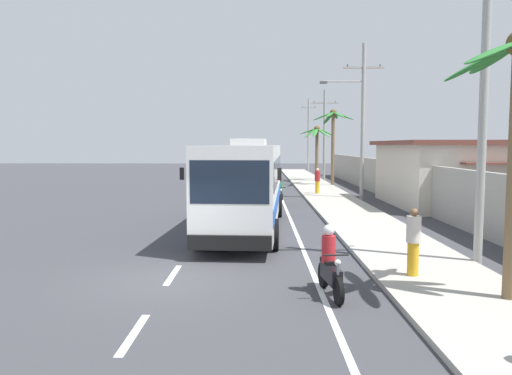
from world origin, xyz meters
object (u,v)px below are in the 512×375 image
Objects in this scene: motorcycle_beside_bus at (280,194)px; motorcycle_trailing at (330,267)px; pedestrian_near_kerb at (413,241)px; utility_pole_mid at (361,117)px; palm_nearest at (317,141)px; roadside_building at (507,173)px; pedestrian_midwalk at (317,180)px; palm_third at (333,130)px; utility_pole_distant at (308,134)px; utility_pole_far at (324,133)px; utility_pole_nearest at (484,79)px; coach_bus_foreground at (247,182)px.

motorcycle_trailing is (0.42, -17.09, 0.01)m from motorcycle_beside_bus.
utility_pole_mid is (2.45, 18.57, 4.12)m from pedestrian_near_kerb.
roadside_building is at bearing -64.91° from palm_nearest.
palm_third is (2.11, 7.36, 3.65)m from pedestrian_midwalk.
pedestrian_midwalk is 0.18× the size of utility_pole_distant.
utility_pole_far is (5.09, 19.64, 3.91)m from motorcycle_beside_bus.
pedestrian_near_kerb is 21.28m from pedestrian_midwalk.
utility_pole_mid is (4.71, 19.75, 4.50)m from motorcycle_trailing.
utility_pole_mid is at bearing 158.12° from roadside_building.
palm_nearest is at bearing 91.52° from utility_pole_nearest.
palm_nearest is 0.39× the size of roadside_building.
utility_pole_nearest is 32.26m from palm_nearest.
motorcycle_beside_bus is 0.20× the size of utility_pole_nearest.
pedestrian_midwalk is at bearing 62.70° from motorcycle_beside_bus.
pedestrian_near_kerb is at bearing -92.52° from palm_nearest.
coach_bus_foreground is 1.27× the size of utility_pole_distant.
roadside_building is at bearing 155.39° from pedestrian_near_kerb.
motorcycle_beside_bus is at bearing 178.26° from roadside_building.
utility_pole_distant is 23.88m from palm_third.
palm_nearest reaches higher than motorcycle_beside_bus.
utility_pole_mid is 0.72× the size of roadside_building.
palm_third reaches higher than pedestrian_near_kerb.
utility_pole_nearest is at bearing -70.66° from motorcycle_beside_bus.
coach_bus_foreground reaches higher than motorcycle_trailing.
pedestrian_midwalk is 31.57m from utility_pole_distant.
palm_third is (4.89, 12.74, 4.04)m from motorcycle_beside_bus.
palm_nearest is at bearing -174.19° from pedestrian_near_kerb.
utility_pole_distant is at bearing -159.00° from pedestrian_midwalk.
motorcycle_beside_bus is at bearing -1.79° from pedestrian_midwalk.
motorcycle_trailing is at bearing -126.40° from roadside_building.
coach_bus_foreground is at bearing -101.80° from motorcycle_beside_bus.
pedestrian_midwalk is (2.35, 22.46, 0.38)m from motorcycle_trailing.
coach_bus_foreground is 1.18× the size of utility_pole_nearest.
pedestrian_near_kerb is 5.07m from utility_pole_nearest.
utility_pole_mid is 10.08m from palm_third.
coach_bus_foreground is 6.97× the size of pedestrian_near_kerb.
pedestrian_midwalk is (0.09, 21.28, 0.00)m from pedestrian_near_kerb.
pedestrian_midwalk is 0.33× the size of palm_nearest.
pedestrian_midwalk is at bearing -106.01° from palm_third.
coach_bus_foreground is at bearing -102.70° from palm_nearest.
roadside_building is (7.49, -37.01, -3.02)m from utility_pole_distant.
pedestrian_midwalk is 0.13× the size of roadside_building.
motorcycle_trailing is 30.43m from palm_third.
utility_pole_mid is at bearing -179.18° from pedestrian_near_kerb.
utility_pole_distant is at bearing 81.18° from coach_bus_foreground.
utility_pole_mid reaches higher than coach_bus_foreground.
roadside_building is (12.31, 16.70, 1.20)m from motorcycle_trailing.
palm_third is at bearing 91.38° from utility_pole_mid.
roadside_building is (10.05, 15.52, 0.82)m from pedestrian_near_kerb.
coach_bus_foreground is at bearing -103.73° from utility_pole_far.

